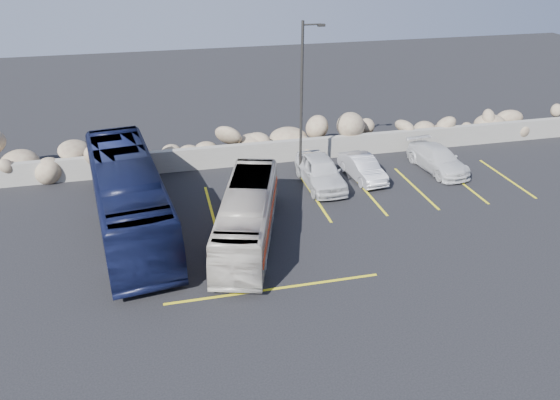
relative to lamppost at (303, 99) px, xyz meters
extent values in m
plane|color=black|center=(-2.56, -9.50, -4.30)|extent=(90.00, 90.00, 0.00)
cube|color=gray|center=(-2.56, 2.50, -3.70)|extent=(60.00, 0.40, 1.20)
cube|color=yellow|center=(-5.06, -2.50, -4.29)|extent=(0.12, 5.00, 0.01)
cube|color=yellow|center=(0.04, -2.50, -4.29)|extent=(0.12, 5.00, 0.01)
cube|color=yellow|center=(2.74, -2.50, -4.29)|extent=(0.12, 5.00, 0.01)
cube|color=yellow|center=(5.34, -2.50, -4.29)|extent=(0.12, 5.00, 0.01)
cube|color=yellow|center=(7.94, -2.50, -4.29)|extent=(0.12, 5.00, 0.01)
cube|color=yellow|center=(10.54, -2.50, -4.29)|extent=(0.12, 5.00, 0.01)
cube|color=yellow|center=(-3.56, -9.30, -4.29)|extent=(8.00, 0.12, 0.01)
cylinder|color=#302E2B|center=(-0.06, 0.00, -0.30)|extent=(0.14, 0.14, 8.00)
cylinder|color=#302E2B|center=(0.39, 0.00, 3.50)|extent=(0.90, 0.08, 0.08)
cube|color=#302E2B|center=(0.84, 0.00, 3.45)|extent=(0.35, 0.18, 0.12)
imported|color=beige|center=(-3.86, -5.60, -3.14)|extent=(4.23, 8.48, 2.30)
imported|color=black|center=(-8.64, -3.42, -2.73)|extent=(4.07, 11.50, 3.13)
imported|color=silver|center=(0.72, -1.06, -3.53)|extent=(1.84, 4.48, 1.52)
imported|color=silver|center=(3.11, -0.76, -3.70)|extent=(1.63, 3.74, 1.20)
imported|color=silver|center=(7.48, -0.64, -3.67)|extent=(2.20, 4.50, 1.26)
camera|label=1|loc=(-7.12, -25.28, 7.56)|focal=35.00mm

